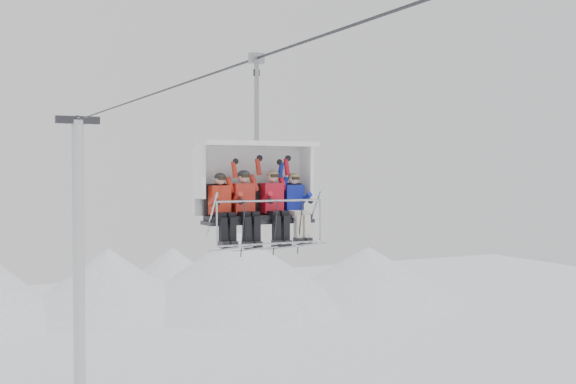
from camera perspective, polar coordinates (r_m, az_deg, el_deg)
name	(u,v)px	position (r m, az deg, el deg)	size (l,w,h in m)	color
ridgeline	(4,285)	(55.29, -21.52, -6.86)	(72.00, 21.00, 7.00)	white
lift_tower_right	(79,281)	(35.38, -16.19, -6.76)	(2.00, 1.80, 13.48)	silver
haul_cable	(288,47)	(14.11, 0.00, 11.35)	(0.06, 0.06, 50.00)	#2E2F34
chairlift_carrier	(254,181)	(15.38, -2.69, 0.85)	(2.53, 1.17, 3.98)	black
skier_far_left	(222,206)	(14.78, -5.25, -1.12)	(0.41, 1.69, 1.62)	red
skier_center_left	(245,204)	(14.98, -3.40, -0.98)	(0.43, 1.69, 1.71)	red
skier_center_right	(274,204)	(15.25, -1.10, -0.93)	(0.43, 1.69, 1.71)	red
skier_far_right	(295,205)	(15.47, 0.58, -1.00)	(0.41, 1.69, 1.61)	#121F94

